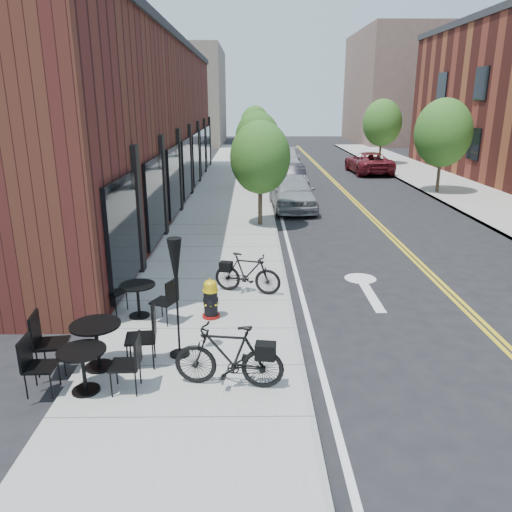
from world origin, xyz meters
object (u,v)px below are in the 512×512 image
object	(u,v)px
fire_hydrant	(211,299)
bicycle_right	(247,273)
bistro_set_b	(83,364)
parked_car_c	(286,159)
parked_car_a	(292,192)
parked_car_far	(368,163)
patio_umbrella	(176,273)
bicycle_left	(229,356)
parked_car_b	(290,177)
bistro_set_c	(138,296)
bistro_set_a	(97,339)

from	to	relation	value
fire_hydrant	bicycle_right	world-z (taller)	bicycle_right
bistro_set_b	parked_car_c	xyz separation A→B (m)	(5.13, 28.22, 0.09)
parked_car_a	parked_car_far	world-z (taller)	parked_car_a
patio_umbrella	parked_car_c	distance (m)	27.32
fire_hydrant	parked_car_a	size ratio (longest dim) A/B	0.19
bicycle_left	parked_car_far	xyz separation A→B (m)	(8.09, 25.82, 0.04)
bicycle_right	bistro_set_b	world-z (taller)	bicycle_right
bistro_set_b	parked_car_far	world-z (taller)	parked_car_far
bistro_set_b	parked_car_b	bearing A→B (deg)	74.45
parked_car_far	patio_umbrella	bearing A→B (deg)	67.39
bicycle_right	parked_car_c	world-z (taller)	parked_car_c
bistro_set_b	parked_car_a	xyz separation A→B (m)	(4.46, 14.60, 0.17)
patio_umbrella	parked_car_far	size ratio (longest dim) A/B	0.44
bicycle_left	parked_car_c	size ratio (longest dim) A/B	0.38
parked_car_b	bistro_set_b	bearing A→B (deg)	-106.59
bistro_set_c	parked_car_c	world-z (taller)	parked_car_c
parked_car_c	parked_car_far	bearing A→B (deg)	-16.84
bicycle_left	patio_umbrella	distance (m)	1.76
patio_umbrella	parked_car_c	bearing A→B (deg)	82.03
bicycle_right	bistro_set_a	distance (m)	4.37
patio_umbrella	parked_car_b	size ratio (longest dim) A/B	0.52
parked_car_c	bicycle_right	bearing A→B (deg)	-89.74
fire_hydrant	patio_umbrella	bearing A→B (deg)	-108.46
bistro_set_b	bicycle_left	bearing A→B (deg)	1.65
parked_car_b	parked_car_far	bearing A→B (deg)	46.04
fire_hydrant	bicycle_left	size ratio (longest dim) A/B	0.49
bicycle_right	bistro_set_a	world-z (taller)	bistro_set_a
patio_umbrella	bicycle_left	bearing A→B (deg)	-47.58
bistro_set_a	bistro_set_c	xyz separation A→B (m)	(0.24, 2.16, -0.06)
bicycle_left	bistro_set_c	world-z (taller)	bicycle_left
patio_umbrella	parked_car_a	distance (m)	13.81
patio_umbrella	parked_car_a	bearing A→B (deg)	76.93
bistro_set_b	fire_hydrant	bearing A→B (deg)	56.01
bicycle_right	bistro_set_c	world-z (taller)	bicycle_right
bicycle_right	parked_car_c	bearing A→B (deg)	10.32
bicycle_left	parked_car_b	world-z (taller)	parked_car_b
bicycle_right	bistro_set_c	size ratio (longest dim) A/B	0.92
bistro_set_a	parked_car_a	xyz separation A→B (m)	(4.46, 13.85, 0.11)
bistro_set_b	parked_car_far	xyz separation A→B (m)	(10.38, 25.97, 0.10)
fire_hydrant	bistro_set_b	bearing A→B (deg)	-125.61
bistro_set_a	bistro_set_c	world-z (taller)	bistro_set_a
bistro_set_a	parked_car_c	bearing A→B (deg)	71.76
fire_hydrant	bicycle_left	world-z (taller)	bicycle_left
fire_hydrant	bistro_set_c	xyz separation A→B (m)	(-1.55, 0.05, 0.06)
bistro_set_c	parked_car_far	size ratio (longest dim) A/B	0.36
parked_car_a	bistro_set_a	bearing A→B (deg)	-110.46
bistro_set_c	parked_car_b	distance (m)	17.17
bicycle_left	parked_car_a	xyz separation A→B (m)	(2.17, 14.46, 0.11)
bistro_set_c	bistro_set_b	bearing A→B (deg)	-70.35
parked_car_a	patio_umbrella	bearing A→B (deg)	-105.68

